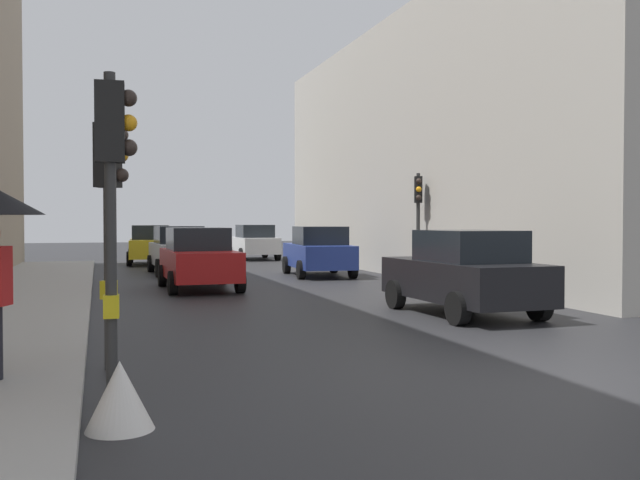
{
  "coord_description": "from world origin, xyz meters",
  "views": [
    {
      "loc": [
        -4.93,
        -7.52,
        1.95
      ],
      "look_at": [
        -0.66,
        6.12,
        1.57
      ],
      "focal_mm": 39.89,
      "sensor_mm": 36.0,
      "label": 1
    }
  ],
  "objects_px": {
    "traffic_light_near_right": "(110,194)",
    "warning_sign_triangle": "(120,395)",
    "car_dark_suv": "(464,273)",
    "car_white_compact": "(254,242)",
    "car_yellow_taxi": "(151,245)",
    "car_blue_van": "(319,251)",
    "car_red_sedan": "(199,259)",
    "car_silver_hatchback": "(179,250)",
    "traffic_light_near_left": "(113,176)",
    "traffic_light_mid_street": "(418,207)"
  },
  "relations": [
    {
      "from": "car_white_compact",
      "to": "traffic_light_mid_street",
      "type": "bearing_deg",
      "value": -81.81
    },
    {
      "from": "traffic_light_near_left",
      "to": "car_yellow_taxi",
      "type": "distance_m",
      "value": 25.33
    },
    {
      "from": "car_blue_van",
      "to": "car_white_compact",
      "type": "bearing_deg",
      "value": 89.4
    },
    {
      "from": "traffic_light_mid_street",
      "to": "car_blue_van",
      "type": "bearing_deg",
      "value": 123.65
    },
    {
      "from": "traffic_light_near_right",
      "to": "warning_sign_triangle",
      "type": "relative_size",
      "value": 5.12
    },
    {
      "from": "car_silver_hatchback",
      "to": "car_red_sedan",
      "type": "bearing_deg",
      "value": -91.15
    },
    {
      "from": "traffic_light_near_left",
      "to": "car_yellow_taxi",
      "type": "xyz_separation_m",
      "value": [
        2.11,
        25.19,
        -1.54
      ]
    },
    {
      "from": "car_dark_suv",
      "to": "car_yellow_taxi",
      "type": "relative_size",
      "value": 0.99
    },
    {
      "from": "traffic_light_near_right",
      "to": "car_red_sedan",
      "type": "bearing_deg",
      "value": 76.36
    },
    {
      "from": "car_white_compact",
      "to": "car_silver_hatchback",
      "type": "height_order",
      "value": "same"
    },
    {
      "from": "car_silver_hatchback",
      "to": "car_yellow_taxi",
      "type": "bearing_deg",
      "value": 95.44
    },
    {
      "from": "car_yellow_taxi",
      "to": "car_white_compact",
      "type": "bearing_deg",
      "value": 25.28
    },
    {
      "from": "car_white_compact",
      "to": "warning_sign_triangle",
      "type": "xyz_separation_m",
      "value": [
        -7.4,
        -28.65,
        -0.55
      ]
    },
    {
      "from": "traffic_light_near_right",
      "to": "warning_sign_triangle",
      "type": "bearing_deg",
      "value": -89.37
    },
    {
      "from": "car_yellow_taxi",
      "to": "warning_sign_triangle",
      "type": "relative_size",
      "value": 6.63
    },
    {
      "from": "traffic_light_mid_street",
      "to": "car_red_sedan",
      "type": "xyz_separation_m",
      "value": [
        -6.98,
        -0.26,
        -1.52
      ]
    },
    {
      "from": "car_silver_hatchback",
      "to": "car_blue_van",
      "type": "xyz_separation_m",
      "value": [
        4.59,
        -2.64,
        0.0
      ]
    },
    {
      "from": "traffic_light_mid_street",
      "to": "car_dark_suv",
      "type": "distance_m",
      "value": 8.03
    },
    {
      "from": "traffic_light_near_left",
      "to": "car_white_compact",
      "type": "xyz_separation_m",
      "value": [
        7.43,
        27.71,
        -1.54
      ]
    },
    {
      "from": "car_red_sedan",
      "to": "car_dark_suv",
      "type": "distance_m",
      "value": 8.51
    },
    {
      "from": "warning_sign_triangle",
      "to": "car_blue_van",
      "type": "bearing_deg",
      "value": 67.03
    },
    {
      "from": "car_yellow_taxi",
      "to": "car_blue_van",
      "type": "relative_size",
      "value": 1.0
    },
    {
      "from": "car_red_sedan",
      "to": "car_yellow_taxi",
      "type": "xyz_separation_m",
      "value": [
        -0.48,
        12.61,
        0.0
      ]
    },
    {
      "from": "traffic_light_near_right",
      "to": "car_silver_hatchback",
      "type": "bearing_deg",
      "value": 80.9
    },
    {
      "from": "traffic_light_near_left",
      "to": "warning_sign_triangle",
      "type": "xyz_separation_m",
      "value": [
        0.03,
        -0.94,
        -2.09
      ]
    },
    {
      "from": "traffic_light_mid_street",
      "to": "car_dark_suv",
      "type": "relative_size",
      "value": 0.82
    },
    {
      "from": "traffic_light_near_right",
      "to": "car_white_compact",
      "type": "distance_m",
      "value": 26.89
    },
    {
      "from": "car_red_sedan",
      "to": "car_white_compact",
      "type": "height_order",
      "value": "same"
    },
    {
      "from": "car_white_compact",
      "to": "car_silver_hatchback",
      "type": "distance_m",
      "value": 10.01
    },
    {
      "from": "traffic_light_near_right",
      "to": "traffic_light_near_left",
      "type": "bearing_deg",
      "value": -89.95
    },
    {
      "from": "car_yellow_taxi",
      "to": "traffic_light_near_left",
      "type": "bearing_deg",
      "value": -94.8
    },
    {
      "from": "traffic_light_mid_street",
      "to": "car_dark_suv",
      "type": "height_order",
      "value": "traffic_light_mid_street"
    },
    {
      "from": "car_yellow_taxi",
      "to": "car_white_compact",
      "type": "xyz_separation_m",
      "value": [
        5.32,
        2.51,
        0.0
      ]
    },
    {
      "from": "car_yellow_taxi",
      "to": "car_blue_van",
      "type": "height_order",
      "value": "same"
    },
    {
      "from": "traffic_light_near_right",
      "to": "car_blue_van",
      "type": "xyz_separation_m",
      "value": [
        7.31,
        14.33,
        -1.42
      ]
    },
    {
      "from": "car_yellow_taxi",
      "to": "car_dark_suv",
      "type": "bearing_deg",
      "value": -75.91
    },
    {
      "from": "traffic_light_near_left",
      "to": "car_silver_hatchback",
      "type": "height_order",
      "value": "traffic_light_near_left"
    },
    {
      "from": "car_dark_suv",
      "to": "car_blue_van",
      "type": "height_order",
      "value": "same"
    },
    {
      "from": "car_white_compact",
      "to": "car_silver_hatchback",
      "type": "bearing_deg",
      "value": -118.09
    },
    {
      "from": "traffic_light_mid_street",
      "to": "traffic_light_near_right",
      "type": "height_order",
      "value": "traffic_light_mid_street"
    },
    {
      "from": "car_dark_suv",
      "to": "car_white_compact",
      "type": "relative_size",
      "value": 1.01
    },
    {
      "from": "traffic_light_near_left",
      "to": "traffic_light_near_right",
      "type": "xyz_separation_m",
      "value": [
        -0.0,
        1.9,
        -0.12
      ]
    },
    {
      "from": "traffic_light_near_right",
      "to": "car_yellow_taxi",
      "type": "bearing_deg",
      "value": 84.81
    },
    {
      "from": "car_red_sedan",
      "to": "car_yellow_taxi",
      "type": "distance_m",
      "value": 12.62
    },
    {
      "from": "traffic_light_near_left",
      "to": "car_blue_van",
      "type": "distance_m",
      "value": 17.87
    },
    {
      "from": "warning_sign_triangle",
      "to": "car_yellow_taxi",
      "type": "bearing_deg",
      "value": 85.44
    },
    {
      "from": "car_dark_suv",
      "to": "traffic_light_near_left",
      "type": "bearing_deg",
      "value": -142.94
    },
    {
      "from": "traffic_light_mid_street",
      "to": "car_silver_hatchback",
      "type": "distance_m",
      "value": 9.26
    },
    {
      "from": "car_dark_suv",
      "to": "car_blue_van",
      "type": "xyz_separation_m",
      "value": [
        0.22,
        10.88,
        0.0
      ]
    },
    {
      "from": "car_dark_suv",
      "to": "warning_sign_triangle",
      "type": "bearing_deg",
      "value": -138.27
    }
  ]
}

